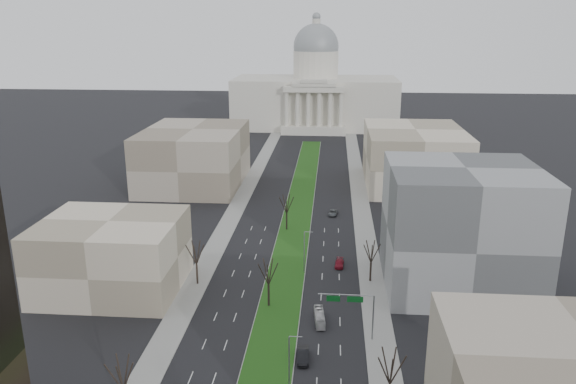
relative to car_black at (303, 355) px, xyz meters
The scene contains 22 objects.
ground 56.90m from the car_black, 95.24° to the left, with size 600.00×600.00×0.00m, color black.
median 55.89m from the car_black, 95.34° to the left, with size 8.00×222.03×0.20m.
sidewalk_left 38.96m from the car_black, 125.65° to the left, with size 5.00×330.00×0.15m, color gray.
sidewalk_right 33.97m from the car_black, 68.76° to the left, with size 5.00×330.00×0.15m, color gray.
capitol 206.88m from the car_black, 91.44° to the left, with size 80.00×46.00×55.00m.
building_beige_left 44.34m from the car_black, 150.45° to the left, with size 26.00×22.00×14.00m, color #9F927B.
building_grey_right 42.14m from the car_black, 44.85° to the left, with size 28.00×26.00×24.00m, color #585A5C.
building_far_left 105.00m from the car_black, 112.58° to the left, with size 30.00×40.00×18.00m, color gray.
building_far_right 106.25m from the car_black, 73.66° to the left, with size 30.00×40.00×18.00m, color #9F927B.
tree_left_mid 27.85m from the car_black, 145.58° to the right, with size 5.40×5.40×9.72m.
tree_left_far 33.85m from the car_black, 132.26° to the left, with size 5.28×5.28×9.50m.
tree_right_mid 17.69m from the car_black, 43.40° to the right, with size 5.52×5.52×9.94m.
tree_right_far 31.59m from the car_black, 67.28° to the left, with size 5.04×5.04×9.07m.
tree_median_b 19.17m from the car_black, 113.38° to the left, with size 5.40×5.40×9.72m.
tree_median_c 57.44m from the car_black, 97.24° to the left, with size 5.40×5.40×9.72m.
streetlamp_median_b 9.37m from the car_black, 99.78° to the right, with size 1.90×0.20×9.16m.
streetlamp_median_c 31.94m from the car_black, 92.60° to the left, with size 1.90×0.20×9.16m.
mast_arm_signs 11.89m from the car_black, 38.86° to the left, with size 9.12×0.24×8.09m.
car_black is the anchor object (origin of this frame).
car_red 35.98m from the car_black, 80.63° to the left, with size 1.81×4.45×1.29m, color maroon.
car_grey_far 69.14m from the car_black, 86.36° to the left, with size 2.18×4.73×1.32m, color #55595D.
box_van 11.98m from the car_black, 79.19° to the left, with size 1.55×6.63×1.85m, color silver.
Camera 1 is at (8.93, -12.01, 49.78)m, focal length 35.00 mm.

